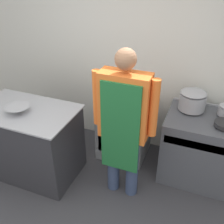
% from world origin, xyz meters
% --- Properties ---
extents(wall_back, '(8.00, 0.05, 2.70)m').
position_xyz_m(wall_back, '(0.00, 1.94, 1.35)').
color(wall_back, silver).
rests_on(wall_back, ground_plane).
extents(prep_counter, '(1.23, 0.76, 0.93)m').
position_xyz_m(prep_counter, '(-0.94, 0.79, 0.47)').
color(prep_counter, '#2D2D33').
rests_on(prep_counter, ground_plane).
extents(stove, '(0.92, 0.72, 0.89)m').
position_xyz_m(stove, '(1.10, 1.50, 0.44)').
color(stove, '#4C4F56').
rests_on(stove, ground_plane).
extents(fridge_unit, '(0.65, 0.60, 0.84)m').
position_xyz_m(fridge_unit, '(0.06, 1.58, 0.42)').
color(fridge_unit, '#93999E').
rests_on(fridge_unit, ground_plane).
extents(person_cook, '(0.70, 0.24, 1.79)m').
position_xyz_m(person_cook, '(0.28, 0.88, 1.03)').
color(person_cook, '#38476B').
rests_on(person_cook, ground_plane).
extents(mixing_bowl, '(0.28, 0.28, 0.08)m').
position_xyz_m(mixing_bowl, '(-0.96, 0.72, 0.97)').
color(mixing_bowl, '#9EA0A8').
rests_on(mixing_bowl, prep_counter).
extents(stock_pot, '(0.32, 0.32, 0.24)m').
position_xyz_m(stock_pot, '(0.89, 1.63, 1.01)').
color(stock_pot, '#9EA0A8').
rests_on(stock_pot, stove).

